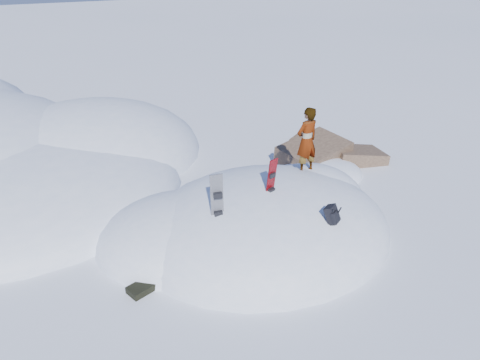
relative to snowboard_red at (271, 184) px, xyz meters
name	(u,v)px	position (x,y,z in m)	size (l,w,h in m)	color
ground	(265,234)	(0.01, 0.28, -1.66)	(120.00, 120.00, 0.00)	white
snow_mound	(255,231)	(-0.17, 0.52, -1.66)	(8.00, 6.00, 3.00)	white
rock_outcrop	(321,166)	(3.72, 3.29, -1.64)	(4.68, 4.41, 1.68)	brown
snowboard_red	(271,184)	(0.00, 0.00, 0.00)	(0.32, 0.28, 1.43)	#B90913
snowboard_dark	(217,206)	(-1.54, -0.25, -0.15)	(0.32, 0.20, 1.66)	black
backpack	(333,215)	(0.90, -1.46, -0.31)	(0.46, 0.51, 0.51)	black
gear_pile	(143,287)	(-3.55, -0.70, -1.55)	(0.80, 0.63, 0.21)	black
person	(307,141)	(1.65, 1.09, 0.49)	(0.71, 0.46, 1.94)	slate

